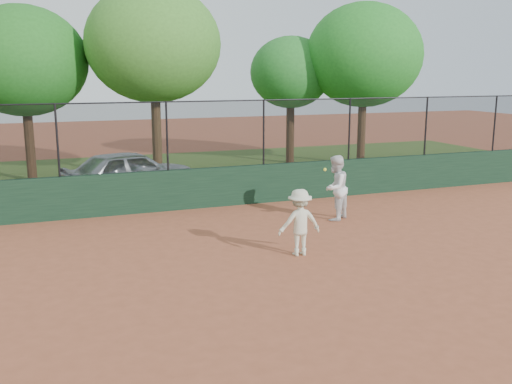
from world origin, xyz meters
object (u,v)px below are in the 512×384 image
object	(u,v)px
player_second	(335,188)
tree_1	(23,61)
player_main	(300,222)
tree_2	(154,44)
tree_3	(291,73)
tree_4	(364,55)
parked_car	(131,172)

from	to	relation	value
player_second	tree_1	world-z (taller)	tree_1
player_main	tree_2	xyz separation A→B (m)	(-1.09, 10.42, 4.27)
tree_1	tree_3	distance (m)	10.89
tree_2	tree_4	world-z (taller)	tree_2
parked_car	player_main	xyz separation A→B (m)	(2.51, -7.77, -0.01)
player_second	tree_1	bearing A→B (deg)	-85.57
player_second	tree_3	world-z (taller)	tree_3
tree_1	tree_2	size ratio (longest dim) A/B	0.89
parked_car	tree_3	bearing A→B (deg)	-76.63
player_main	tree_4	xyz separation A→B (m)	(8.05, 10.76, 3.98)
tree_2	tree_3	world-z (taller)	tree_2
parked_car	tree_1	distance (m)	6.18
tree_3	parked_car	bearing A→B (deg)	-150.15
player_main	tree_1	xyz separation A→B (m)	(-5.60, 11.69, 3.65)
player_second	tree_3	xyz separation A→B (m)	(3.03, 9.75, 3.09)
player_second	player_main	distance (m)	3.35
tree_2	tree_3	bearing A→B (deg)	15.92
parked_car	tree_4	bearing A→B (deg)	-90.66
tree_4	tree_1	bearing A→B (deg)	176.11
tree_4	player_main	bearing A→B (deg)	-126.79
parked_car	tree_1	world-z (taller)	tree_1
tree_2	parked_car	bearing A→B (deg)	-118.20
parked_car	tree_2	size ratio (longest dim) A/B	0.62
player_main	tree_3	xyz separation A→B (m)	(5.27, 12.23, 3.24)
parked_car	tree_2	bearing A→B (deg)	-44.68
parked_car	tree_4	world-z (taller)	tree_4
player_main	parked_car	bearing A→B (deg)	107.89
tree_2	player_second	bearing A→B (deg)	-67.25
player_main	tree_1	bearing A→B (deg)	115.60
player_second	tree_3	size ratio (longest dim) A/B	0.32
parked_car	player_second	world-z (taller)	player_second
tree_1	tree_2	bearing A→B (deg)	-15.71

